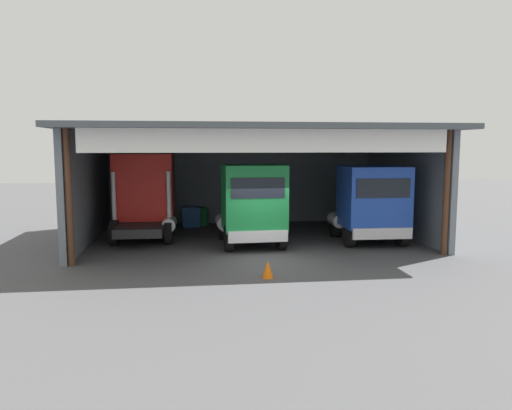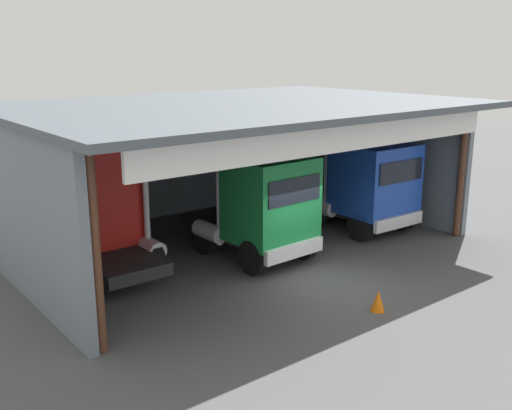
{
  "view_description": "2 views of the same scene",
  "coord_description": "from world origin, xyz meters",
  "px_view_note": "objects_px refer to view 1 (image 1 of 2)",
  "views": [
    {
      "loc": [
        -2.6,
        -16.96,
        4.07
      ],
      "look_at": [
        0.0,
        3.18,
        1.63
      ],
      "focal_mm": 34.4,
      "sensor_mm": 36.0,
      "label": 1
    },
    {
      "loc": [
        -11.48,
        -11.29,
        6.53
      ],
      "look_at": [
        0.0,
        3.18,
        1.63
      ],
      "focal_mm": 41.6,
      "sensor_mm": 36.0,
      "label": 2
    }
  ],
  "objects_px": {
    "truck_red_left_bay": "(145,195)",
    "tool_cart": "(191,217)",
    "truck_blue_yard_outside": "(370,203)",
    "traffic_cone": "(268,269)",
    "oil_drum": "(203,216)",
    "truck_green_right_bay": "(252,205)"
  },
  "relations": [
    {
      "from": "truck_red_left_bay",
      "to": "tool_cart",
      "type": "xyz_separation_m",
      "value": [
        2.0,
        3.03,
        -1.46
      ]
    },
    {
      "from": "truck_red_left_bay",
      "to": "tool_cart",
      "type": "height_order",
      "value": "truck_red_left_bay"
    },
    {
      "from": "truck_red_left_bay",
      "to": "truck_green_right_bay",
      "type": "xyz_separation_m",
      "value": [
        4.44,
        -2.31,
        -0.24
      ]
    },
    {
      "from": "tool_cart",
      "to": "traffic_cone",
      "type": "bearing_deg",
      "value": -76.85
    },
    {
      "from": "truck_blue_yard_outside",
      "to": "tool_cart",
      "type": "distance_m",
      "value": 9.21
    },
    {
      "from": "truck_blue_yard_outside",
      "to": "oil_drum",
      "type": "distance_m",
      "value": 9.02
    },
    {
      "from": "tool_cart",
      "to": "oil_drum",
      "type": "bearing_deg",
      "value": 36.31
    },
    {
      "from": "truck_blue_yard_outside",
      "to": "tool_cart",
      "type": "bearing_deg",
      "value": -33.35
    },
    {
      "from": "truck_blue_yard_outside",
      "to": "traffic_cone",
      "type": "relative_size",
      "value": 8.57
    },
    {
      "from": "tool_cart",
      "to": "traffic_cone",
      "type": "relative_size",
      "value": 1.79
    },
    {
      "from": "oil_drum",
      "to": "tool_cart",
      "type": "height_order",
      "value": "tool_cart"
    },
    {
      "from": "truck_red_left_bay",
      "to": "traffic_cone",
      "type": "height_order",
      "value": "truck_red_left_bay"
    },
    {
      "from": "truck_red_left_bay",
      "to": "oil_drum",
      "type": "xyz_separation_m",
      "value": [
        2.58,
        3.46,
        -1.51
      ]
    },
    {
      "from": "truck_green_right_bay",
      "to": "tool_cart",
      "type": "xyz_separation_m",
      "value": [
        -2.45,
        5.34,
        -1.22
      ]
    },
    {
      "from": "truck_blue_yard_outside",
      "to": "traffic_cone",
      "type": "height_order",
      "value": "truck_blue_yard_outside"
    },
    {
      "from": "tool_cart",
      "to": "truck_blue_yard_outside",
      "type": "bearing_deg",
      "value": -35.24
    },
    {
      "from": "truck_blue_yard_outside",
      "to": "truck_green_right_bay",
      "type": "bearing_deg",
      "value": 2.72
    },
    {
      "from": "tool_cart",
      "to": "traffic_cone",
      "type": "height_order",
      "value": "tool_cart"
    },
    {
      "from": "truck_red_left_bay",
      "to": "traffic_cone",
      "type": "xyz_separation_m",
      "value": [
        4.37,
        -7.12,
        -1.68
      ]
    },
    {
      "from": "oil_drum",
      "to": "traffic_cone",
      "type": "xyz_separation_m",
      "value": [
        1.8,
        -10.58,
        -0.17
      ]
    },
    {
      "from": "truck_blue_yard_outside",
      "to": "oil_drum",
      "type": "height_order",
      "value": "truck_blue_yard_outside"
    },
    {
      "from": "traffic_cone",
      "to": "truck_red_left_bay",
      "type": "bearing_deg",
      "value": 121.54
    }
  ]
}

